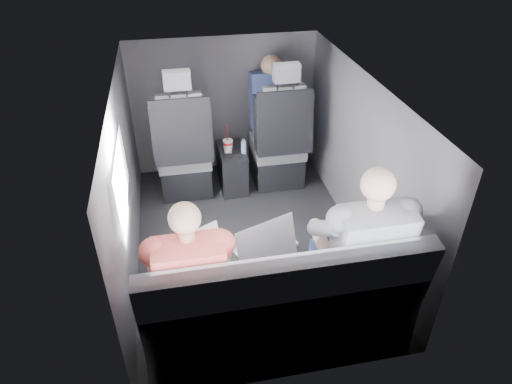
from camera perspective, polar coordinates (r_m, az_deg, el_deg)
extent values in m
plane|color=black|center=(3.84, -0.91, -6.13)|extent=(2.60, 2.60, 0.00)
plane|color=#B2B2AD|center=(3.15, -1.13, 13.13)|extent=(2.60, 2.60, 0.00)
cube|color=#56565B|center=(3.43, -15.98, 0.95)|extent=(0.02, 2.60, 1.35)
cube|color=#56565B|center=(3.69, 12.91, 3.88)|extent=(0.02, 2.60, 1.35)
cube|color=#56565B|center=(4.59, -3.97, 10.76)|extent=(1.80, 0.02, 1.35)
cube|color=#56565B|center=(2.45, 4.61, -13.01)|extent=(1.80, 0.02, 1.35)
cube|color=white|center=(3.05, -16.47, 1.57)|extent=(0.02, 0.75, 0.42)
cube|color=black|center=(4.06, 3.59, 9.49)|extent=(0.35, 0.11, 0.59)
cube|color=black|center=(4.47, -8.77, 2.13)|extent=(0.46, 0.48, 0.30)
cube|color=slate|center=(4.33, -9.01, 4.59)|extent=(0.48, 0.46, 0.14)
cube|color=slate|center=(3.99, -9.29, 7.88)|extent=(0.38, 0.18, 0.61)
cube|color=black|center=(4.00, -12.41, 7.15)|extent=(0.08, 0.21, 0.53)
cube|color=black|center=(4.01, -6.10, 7.82)|extent=(0.08, 0.21, 0.53)
cube|color=black|center=(3.93, -9.22, 7.35)|extent=(0.50, 0.11, 0.58)
cube|color=slate|center=(3.78, -9.87, 13.63)|extent=(0.22, 0.10, 0.15)
cube|color=black|center=(4.57, 2.54, 3.29)|extent=(0.46, 0.48, 0.30)
cube|color=slate|center=(4.44, 2.68, 5.73)|extent=(0.48, 0.46, 0.14)
cube|color=slate|center=(4.10, 3.47, 9.02)|extent=(0.38, 0.18, 0.61)
cube|color=black|center=(4.07, 0.41, 8.40)|extent=(0.08, 0.21, 0.53)
cube|color=black|center=(4.17, 6.42, 8.85)|extent=(0.08, 0.21, 0.53)
cube|color=black|center=(4.05, 3.69, 8.52)|extent=(0.50, 0.11, 0.58)
cube|color=slate|center=(3.90, 3.84, 14.67)|extent=(0.22, 0.10, 0.15)
cube|color=black|center=(4.43, -3.00, 3.03)|extent=(0.24, 0.48, 0.40)
cylinder|color=black|center=(4.22, -3.50, 4.54)|extent=(0.09, 0.09, 0.01)
cylinder|color=black|center=(4.24, -2.03, 4.69)|extent=(0.09, 0.09, 0.01)
cube|color=slate|center=(2.96, 2.75, -15.17)|extent=(1.60, 0.50, 0.45)
cube|color=slate|center=(2.48, 4.30, -12.12)|extent=(1.60, 0.17, 0.47)
cylinder|color=red|center=(4.24, -3.54, 6.18)|extent=(0.09, 0.09, 0.02)
cylinder|color=white|center=(4.23, -3.55, 6.44)|extent=(0.09, 0.09, 0.01)
cylinder|color=red|center=(4.19, -3.59, 7.43)|extent=(0.01, 0.01, 0.15)
cylinder|color=#ACC9E9|center=(4.24, -1.56, 5.58)|extent=(0.05, 0.05, 0.12)
cylinder|color=#ACC9E9|center=(4.21, -1.58, 6.44)|extent=(0.03, 0.03, 0.02)
cube|color=white|center=(2.85, -7.79, -7.51)|extent=(0.45, 0.41, 0.02)
cube|color=silver|center=(2.83, -7.79, -7.54)|extent=(0.34, 0.28, 0.00)
cube|color=white|center=(2.91, -7.94, -6.32)|extent=(0.13, 0.11, 0.00)
cube|color=white|center=(2.64, -7.72, -7.64)|extent=(0.36, 0.25, 0.26)
cube|color=white|center=(2.64, -7.73, -7.58)|extent=(0.31, 0.21, 0.22)
cube|color=silver|center=(2.90, 0.64, -6.39)|extent=(0.46, 0.39, 0.02)
cube|color=silver|center=(2.88, 0.70, -6.41)|extent=(0.35, 0.25, 0.00)
cube|color=silver|center=(2.95, 0.32, -5.24)|extent=(0.13, 0.10, 0.00)
cube|color=silver|center=(2.68, 1.40, -6.43)|extent=(0.39, 0.21, 0.26)
cube|color=white|center=(2.69, 1.37, -6.37)|extent=(0.34, 0.18, 0.22)
cube|color=black|center=(3.09, 11.66, -4.33)|extent=(0.36, 0.32, 0.02)
cube|color=black|center=(3.07, 11.78, -4.33)|extent=(0.27, 0.21, 0.00)
cube|color=black|center=(3.12, 11.27, -3.47)|extent=(0.10, 0.08, 0.00)
cube|color=black|center=(2.93, 12.82, -4.19)|extent=(0.30, 0.18, 0.20)
cube|color=white|center=(2.93, 12.77, -4.14)|extent=(0.26, 0.16, 0.17)
cube|color=#313236|center=(2.79, -10.22, -11.10)|extent=(0.14, 0.41, 0.12)
cube|color=#313236|center=(2.79, -5.99, -10.64)|extent=(0.14, 0.41, 0.12)
cube|color=#313236|center=(3.14, -9.88, -12.12)|extent=(0.12, 0.12, 0.45)
cube|color=#313236|center=(3.14, -6.11, -11.71)|extent=(0.12, 0.12, 0.45)
cube|color=#BF5C3E|center=(2.49, -8.15, -10.32)|extent=(0.37, 0.25, 0.50)
sphere|color=tan|center=(2.28, -8.92, -3.25)|extent=(0.17, 0.17, 0.17)
cylinder|color=tan|center=(2.76, -12.32, -7.99)|extent=(0.10, 0.26, 0.11)
cylinder|color=tan|center=(2.76, -4.61, -7.16)|extent=(0.10, 0.26, 0.11)
cube|color=navy|center=(2.93, 9.80, -8.34)|extent=(0.15, 0.45, 0.13)
cube|color=navy|center=(3.00, 13.90, -7.66)|extent=(0.15, 0.45, 0.13)
cube|color=navy|center=(3.28, 7.93, -9.46)|extent=(0.13, 0.13, 0.45)
cube|color=navy|center=(3.35, 11.65, -8.84)|extent=(0.13, 0.13, 0.45)
cube|color=slate|center=(2.67, 14.05, -6.69)|extent=(0.41, 0.28, 0.56)
sphere|color=beige|center=(2.46, 15.03, 0.96)|extent=(0.19, 0.19, 0.19)
cylinder|color=beige|center=(2.85, 7.81, -5.19)|extent=(0.12, 0.29, 0.12)
cylinder|color=beige|center=(3.00, 15.34, -4.09)|extent=(0.12, 0.29, 0.12)
cube|color=navy|center=(4.42, 1.91, 11.36)|extent=(0.39, 0.25, 0.56)
sphere|color=tan|center=(4.33, 1.93, 15.51)|extent=(0.19, 0.19, 0.19)
cube|color=navy|center=(4.59, 1.67, 8.29)|extent=(0.33, 0.39, 0.12)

